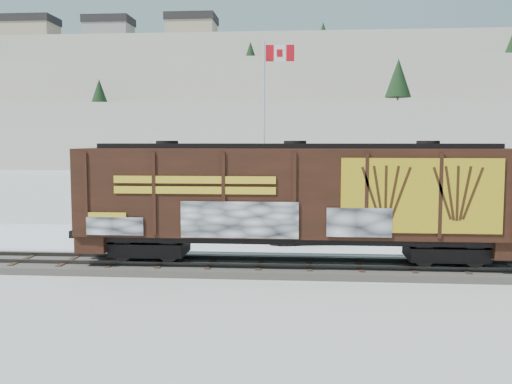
# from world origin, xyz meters

# --- Properties ---
(ground) EXTENTS (500.00, 500.00, 0.00)m
(ground) POSITION_xyz_m (0.00, 0.00, 0.00)
(ground) COLOR white
(ground) RESTS_ON ground
(rail_track) EXTENTS (50.00, 3.40, 0.43)m
(rail_track) POSITION_xyz_m (0.00, 0.00, 0.15)
(rail_track) COLOR #59544C
(rail_track) RESTS_ON ground
(parking_strip) EXTENTS (40.00, 8.00, 0.03)m
(parking_strip) POSITION_xyz_m (0.00, 7.50, 0.01)
(parking_strip) COLOR white
(parking_strip) RESTS_ON ground
(hillside) EXTENTS (360.00, 110.00, 93.00)m
(hillside) POSITION_xyz_m (-0.05, 139.79, 14.37)
(hillside) COLOR white
(hillside) RESTS_ON ground
(hopper_railcar) EXTENTS (17.36, 3.06, 4.74)m
(hopper_railcar) POSITION_xyz_m (3.40, -0.01, 3.06)
(hopper_railcar) COLOR black
(hopper_railcar) RESTS_ON rail_track
(flagpole) EXTENTS (2.30, 0.90, 11.32)m
(flagpole) POSITION_xyz_m (1.42, 12.53, 4.17)
(flagpole) COLOR silver
(flagpole) RESTS_ON ground
(car_silver) EXTENTS (4.99, 3.56, 1.58)m
(car_silver) POSITION_xyz_m (-3.46, 8.15, 0.82)
(car_silver) COLOR silver
(car_silver) RESTS_ON parking_strip
(car_white) EXTENTS (4.78, 3.31, 1.49)m
(car_white) POSITION_xyz_m (3.59, 8.01, 0.78)
(car_white) COLOR white
(car_white) RESTS_ON parking_strip
(car_dark) EXTENTS (4.49, 2.41, 1.24)m
(car_dark) POSITION_xyz_m (3.91, 6.11, 0.65)
(car_dark) COLOR black
(car_dark) RESTS_ON parking_strip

